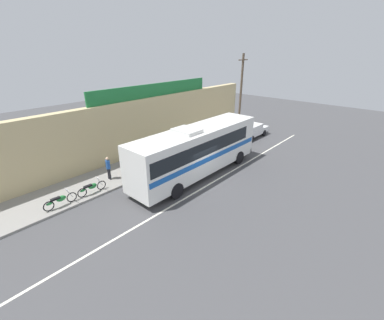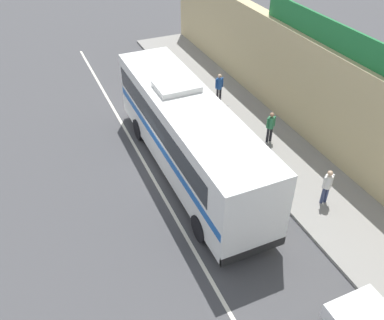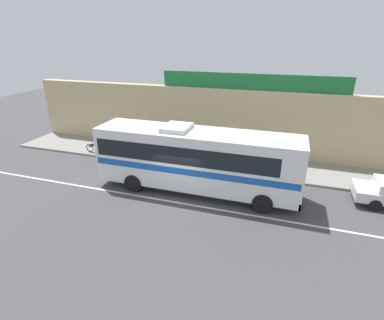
% 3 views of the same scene
% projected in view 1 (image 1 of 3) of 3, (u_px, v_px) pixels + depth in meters
% --- Properties ---
extents(ground_plane, '(70.00, 70.00, 0.00)m').
position_uv_depth(ground_plane, '(200.00, 181.00, 18.54)').
color(ground_plane, '#444447').
extents(sidewalk_slab, '(30.00, 3.60, 0.14)m').
position_uv_depth(sidewalk_slab, '(152.00, 161.00, 21.69)').
color(sidewalk_slab, gray).
rests_on(sidewalk_slab, ground_plane).
extents(storefront_facade, '(30.00, 0.70, 4.80)m').
position_uv_depth(storefront_facade, '(134.00, 129.00, 22.08)').
color(storefront_facade, tan).
rests_on(storefront_facade, ground_plane).
extents(storefront_billboard, '(12.80, 0.12, 1.10)m').
position_uv_depth(storefront_billboard, '(155.00, 90.00, 22.66)').
color(storefront_billboard, '#1E7538').
rests_on(storefront_billboard, storefront_facade).
extents(road_center_stripe, '(30.00, 0.14, 0.01)m').
position_uv_depth(road_center_stripe, '(209.00, 185.00, 18.05)').
color(road_center_stripe, silver).
rests_on(road_center_stripe, ground_plane).
extents(intercity_bus, '(11.29, 2.64, 3.78)m').
position_uv_depth(intercity_bus, '(197.00, 149.00, 18.62)').
color(intercity_bus, white).
rests_on(intercity_bus, ground_plane).
extents(parked_car, '(4.51, 1.88, 1.37)m').
position_uv_depth(parked_car, '(251.00, 130.00, 27.43)').
color(parked_car, silver).
rests_on(parked_car, ground_plane).
extents(utility_pole, '(1.60, 0.22, 8.11)m').
position_uv_depth(utility_pole, '(241.00, 95.00, 26.61)').
color(utility_pole, brown).
rests_on(utility_pole, sidewalk_slab).
extents(motorcycle_black, '(1.94, 0.56, 0.94)m').
position_uv_depth(motorcycle_black, '(91.00, 188.00, 16.53)').
color(motorcycle_black, black).
rests_on(motorcycle_black, sidewalk_slab).
extents(motorcycle_green, '(1.95, 0.56, 0.94)m').
position_uv_depth(motorcycle_green, '(60.00, 200.00, 15.16)').
color(motorcycle_green, black).
rests_on(motorcycle_green, sidewalk_slab).
extents(motorcycle_orange, '(1.86, 0.56, 0.94)m').
position_uv_depth(motorcycle_orange, '(133.00, 169.00, 18.98)').
color(motorcycle_orange, black).
rests_on(motorcycle_orange, sidewalk_slab).
extents(pedestrian_far_right, '(0.30, 0.48, 1.60)m').
position_uv_depth(pedestrian_far_right, '(193.00, 136.00, 24.48)').
color(pedestrian_far_right, navy).
rests_on(pedestrian_far_right, sidewalk_slab).
extents(pedestrian_by_curb, '(0.30, 0.48, 1.68)m').
position_uv_depth(pedestrian_by_curb, '(108.00, 167.00, 18.14)').
color(pedestrian_by_curb, black).
rests_on(pedestrian_by_curb, sidewalk_slab).
extents(pedestrian_near_shop, '(0.30, 0.48, 1.60)m').
position_uv_depth(pedestrian_near_shop, '(154.00, 149.00, 21.53)').
color(pedestrian_near_shop, black).
rests_on(pedestrian_near_shop, sidewalk_slab).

